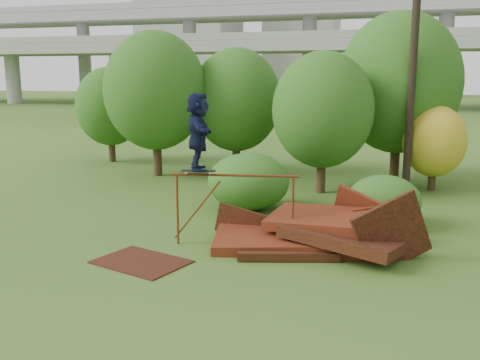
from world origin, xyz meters
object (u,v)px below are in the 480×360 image
(scrap_pile, at_px, (312,234))
(skater, at_px, (198,132))
(flat_plate, at_px, (141,262))
(utility_pole, at_px, (413,61))

(scrap_pile, xyz_separation_m, skater, (-2.83, -0.54, 2.55))
(skater, distance_m, flat_plate, 3.44)
(scrap_pile, distance_m, skater, 3.85)
(skater, xyz_separation_m, flat_plate, (-0.85, -1.65, -2.90))
(skater, height_order, flat_plate, skater)
(flat_plate, bearing_deg, scrap_pile, 30.79)
(flat_plate, xyz_separation_m, utility_pole, (6.05, 9.44, 4.76))
(scrap_pile, relative_size, skater, 2.92)
(scrap_pile, bearing_deg, skater, -169.23)
(utility_pole, bearing_deg, scrap_pile, -108.11)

